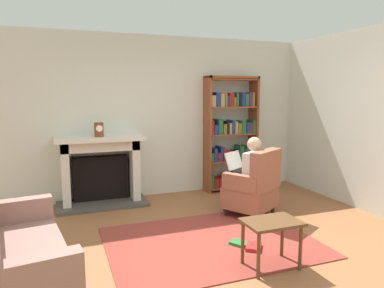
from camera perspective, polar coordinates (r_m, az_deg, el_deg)
ground at (r=4.13m, az=4.76°, el=-16.94°), size 14.00×14.00×0.00m
back_wall at (r=6.15m, az=-5.31°, el=4.39°), size 5.60×0.10×2.70m
side_wall_right at (r=6.31m, az=22.13°, el=3.92°), size 0.10×5.20×2.70m
area_rug at (r=4.38m, az=3.03°, el=-15.34°), size 2.40×1.80×0.01m
fireplace at (r=5.82m, az=-14.39°, el=-3.74°), size 1.37×0.64×1.09m
mantel_clock at (r=5.63m, az=-14.64°, el=2.23°), size 0.14×0.14×0.22m
bookshelf at (r=6.44m, az=6.25°, el=1.47°), size 0.96×0.32×2.04m
armchair_reading at (r=5.18m, az=9.92°, el=-6.79°), size 0.87×0.86×0.97m
seated_reader at (r=5.19m, az=8.83°, el=-4.50°), size 0.54×0.59×1.14m
sofa_floral at (r=3.59m, az=-26.30°, el=-16.17°), size 0.96×1.79×0.85m
side_table at (r=3.75m, az=12.60°, el=-13.02°), size 0.56×0.39×0.49m
scattered_books at (r=4.27m, az=8.91°, el=-15.69°), size 0.35×0.42×0.04m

